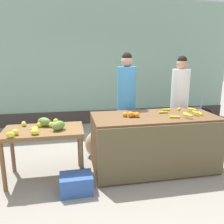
{
  "coord_description": "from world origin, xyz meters",
  "views": [
    {
      "loc": [
        -0.88,
        -3.37,
        1.83
      ],
      "look_at": [
        -0.21,
        0.15,
        0.96
      ],
      "focal_mm": 36.95,
      "sensor_mm": 36.0,
      "label": 1
    }
  ],
  "objects": [
    {
      "name": "vendor_woman_blue_shirt",
      "position": [
        0.17,
        0.69,
        0.96
      ],
      "size": [
        0.34,
        0.34,
        1.9
      ],
      "color": "#33333D",
      "rests_on": "ground"
    },
    {
      "name": "ground_plane",
      "position": [
        0.0,
        0.0,
        0.0
      ],
      "size": [
        24.0,
        24.0,
        0.0
      ],
      "primitive_type": "plane",
      "color": "gray"
    },
    {
      "name": "produce_sack",
      "position": [
        -0.44,
        0.64,
        0.24
      ],
      "size": [
        0.39,
        0.34,
        0.47
      ],
      "primitive_type": "ellipsoid",
      "rotation": [
        0.0,
        0.0,
        3.02
      ],
      "color": "tan",
      "rests_on": "ground"
    },
    {
      "name": "produce_crate",
      "position": [
        -0.83,
        -0.5,
        0.13
      ],
      "size": [
        0.45,
        0.33,
        0.26
      ],
      "primitive_type": "cube",
      "rotation": [
        0.0,
        0.0,
        0.02
      ],
      "color": "#3359A5",
      "rests_on": "ground"
    },
    {
      "name": "fruit_stall_counter",
      "position": [
        0.46,
        -0.01,
        0.45
      ],
      "size": [
        1.97,
        0.91,
        0.91
      ],
      "color": "brown",
      "rests_on": "ground"
    },
    {
      "name": "vendor_woman_white_shirt",
      "position": [
        1.25,
        0.73,
        0.93
      ],
      "size": [
        0.34,
        0.34,
        1.84
      ],
      "color": "#33333D",
      "rests_on": "ground"
    },
    {
      "name": "market_wall_back",
      "position": [
        0.0,
        2.95,
        1.62
      ],
      "size": [
        7.45,
        0.23,
        3.3
      ],
      "color": "#8CB299",
      "rests_on": "ground"
    },
    {
      "name": "mango_papaya_pile",
      "position": [
        -1.25,
        0.0,
        0.84
      ],
      "size": [
        0.8,
        0.67,
        0.14
      ],
      "color": "yellow",
      "rests_on": "side_table_wooden"
    },
    {
      "name": "orange_pile",
      "position": [
        0.07,
        -0.04,
        0.95
      ],
      "size": [
        0.25,
        0.14,
        0.09
      ],
      "color": "orange",
      "rests_on": "fruit_stall_counter"
    },
    {
      "name": "parked_motorcycle",
      "position": [
        1.76,
        1.46,
        0.4
      ],
      "size": [
        1.6,
        0.18,
        0.88
      ],
      "color": "black",
      "rests_on": "ground"
    },
    {
      "name": "banana_bunch_pile",
      "position": [
        0.93,
        -0.01,
        0.94
      ],
      "size": [
        0.66,
        0.68,
        0.07
      ],
      "color": "gold",
      "rests_on": "fruit_stall_counter"
    },
    {
      "name": "side_table_wooden",
      "position": [
        -1.27,
        0.0,
        0.68
      ],
      "size": [
        1.16,
        0.67,
        0.78
      ],
      "color": "brown",
      "rests_on": "ground"
    }
  ]
}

